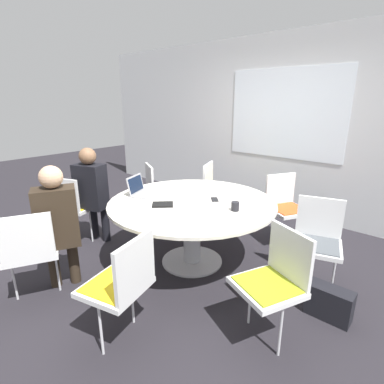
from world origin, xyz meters
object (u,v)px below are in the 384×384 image
object	(u,v)px
chair_3	(275,276)
person_1	(57,220)
chair_7	(159,188)
chair_0	(73,203)
person_0	(92,189)
cell_phone	(215,199)
chair_5	(285,203)
laptop	(140,190)
handbag	(329,303)
chair_6	(216,187)
chair_2	(122,280)
spiral_notebook	(163,204)
coffee_cup	(235,206)
chair_4	(317,236)
chair_1	(30,248)

from	to	relation	value
chair_3	person_1	distance (m)	1.94
chair_7	chair_0	bearing A→B (deg)	-75.82
person_0	cell_phone	distance (m)	1.54
chair_3	chair_5	world-z (taller)	same
laptop	handbag	world-z (taller)	laptop
chair_6	cell_phone	distance (m)	1.20
chair_0	cell_phone	xyz separation A→B (m)	(1.61, 0.79, 0.20)
chair_3	handbag	bearing A→B (deg)	-94.78
chair_3	chair_5	size ratio (longest dim) A/B	1.00
chair_2	chair_5	bearing A→B (deg)	-18.64
spiral_notebook	laptop	bearing A→B (deg)	169.38
spiral_notebook	chair_6	bearing A→B (deg)	105.29
chair_2	cell_phone	bearing A→B (deg)	-5.45
spiral_notebook	coffee_cup	xyz separation A→B (m)	(0.64, 0.36, 0.03)
chair_4	handbag	bearing A→B (deg)	109.02
chair_1	chair_3	size ratio (longest dim) A/B	1.00
chair_7	chair_3	bearing A→B (deg)	5.97
chair_5	chair_0	bearing A→B (deg)	-20.19
handbag	person_1	bearing A→B (deg)	-148.64
chair_1	chair_2	xyz separation A→B (m)	(1.01, 0.23, 0.00)
chair_2	spiral_notebook	world-z (taller)	chair_2
person_1	spiral_notebook	distance (m)	0.99
chair_4	person_1	bearing A→B (deg)	24.92
chair_2	chair_4	world-z (taller)	same
chair_2	person_0	xyz separation A→B (m)	(-1.64, 0.77, 0.19)
chair_1	chair_2	bearing A→B (deg)	-51.18
spiral_notebook	chair_3	bearing A→B (deg)	-5.94
handbag	chair_3	bearing A→B (deg)	-118.16
chair_1	person_1	bearing A→B (deg)	19.10
chair_3	chair_5	xyz separation A→B (m)	(-0.64, 1.58, 0.00)
spiral_notebook	cell_phone	xyz separation A→B (m)	(0.29, 0.49, -0.01)
chair_1	laptop	size ratio (longest dim) A/B	2.45
person_1	chair_1	bearing A→B (deg)	-160.90
handbag	chair_2	bearing A→B (deg)	-130.08
chair_5	spiral_notebook	size ratio (longest dim) A/B	3.43
chair_4	laptop	bearing A→B (deg)	2.89
chair_3	cell_phone	size ratio (longest dim) A/B	5.86
person_1	chair_6	bearing A→B (deg)	24.47
chair_4	laptop	xyz separation A→B (m)	(-1.78, -0.66, 0.26)
chair_6	laptop	distance (m)	1.39
chair_5	chair_7	world-z (taller)	same
laptop	coffee_cup	bearing A→B (deg)	-95.95
chair_2	person_1	bearing A→B (deg)	73.95
chair_4	chair_6	size ratio (longest dim) A/B	1.00
chair_0	chair_7	world-z (taller)	same
chair_2	chair_6	xyz separation A→B (m)	(-0.92, 2.36, 0.00)
chair_1	person_0	bearing A→B (deg)	58.09
chair_3	person_1	world-z (taller)	person_1
laptop	cell_phone	bearing A→B (deg)	-81.64
coffee_cup	chair_1	bearing A→B (deg)	-127.18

